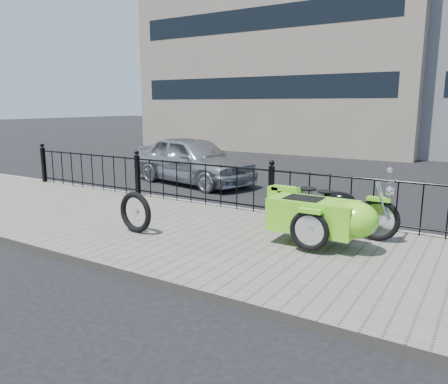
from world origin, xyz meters
The scene contains 8 objects.
ground centered at (0.00, 0.00, 0.00)m, with size 120.00×120.00×0.00m, color black.
sidewalk centered at (0.00, -0.50, 0.06)m, with size 30.00×3.80×0.12m, color #686157.
curb centered at (0.00, 1.44, 0.06)m, with size 30.00×0.10×0.12m, color gray.
iron_fence centered at (0.00, 1.30, 0.59)m, with size 14.11×0.11×1.08m.
building_tan centered at (-6.00, 15.99, 6.00)m, with size 14.00×8.01×12.00m.
motorcycle_sidecar centered at (1.55, 0.02, 0.59)m, with size 2.28×1.48×0.98m.
spare_tire centered at (-1.39, -1.04, 0.47)m, with size 0.70×0.70×0.10m, color black.
sedan_car centered at (-3.71, 3.82, 0.69)m, with size 1.62×4.02×1.37m, color #A9ACB0.
Camera 1 is at (3.62, -6.31, 2.25)m, focal length 35.00 mm.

